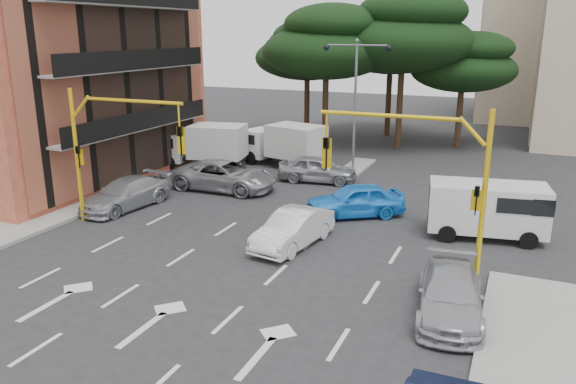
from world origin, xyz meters
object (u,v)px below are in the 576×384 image
(car_white_hatch, at_px, (293,229))
(box_truck_a, at_px, (202,146))
(car_silver_cross_a, at_px, (225,176))
(car_silver_parked, at_px, (450,295))
(street_lamp_center, at_px, (356,82))
(car_silver_cross_b, at_px, (318,169))
(signal_mast_right, at_px, (430,169))
(signal_mast_left, at_px, (107,140))
(box_truck_b, at_px, (283,145))
(car_silver_wagon, at_px, (125,194))
(car_blue_compact, at_px, (355,200))
(van_white, at_px, (487,210))

(car_white_hatch, relative_size, box_truck_a, 0.79)
(car_silver_cross_a, xyz_separation_m, car_silver_parked, (13.23, -9.62, -0.11))
(street_lamp_center, height_order, car_silver_cross_b, street_lamp_center)
(signal_mast_right, bearing_deg, car_silver_cross_a, 149.48)
(car_white_hatch, xyz_separation_m, box_truck_a, (-10.47, 10.24, 0.65))
(car_silver_cross_a, xyz_separation_m, car_silver_cross_b, (4.06, 3.58, -0.03))
(signal_mast_right, xyz_separation_m, signal_mast_left, (-13.61, 0.00, 0.00))
(car_silver_cross_a, distance_m, box_truck_b, 6.52)
(signal_mast_left, bearing_deg, car_silver_parked, -9.78)
(car_silver_parked, bearing_deg, box_truck_b, 120.25)
(signal_mast_right, relative_size, street_lamp_center, 0.77)
(car_silver_wagon, height_order, car_silver_cross_a, car_silver_cross_a)
(signal_mast_right, distance_m, car_silver_cross_b, 13.61)
(car_silver_wagon, bearing_deg, car_blue_compact, 24.16)
(car_silver_wagon, distance_m, box_truck_b, 11.77)
(street_lamp_center, height_order, box_truck_b, street_lamp_center)
(signal_mast_right, relative_size, car_silver_cross_b, 1.34)
(car_white_hatch, distance_m, car_silver_parked, 7.43)
(signal_mast_right, distance_m, car_silver_parked, 4.30)
(car_white_hatch, relative_size, car_silver_wagon, 0.89)
(car_white_hatch, relative_size, van_white, 0.93)
(car_silver_cross_a, relative_size, car_silver_parked, 1.22)
(street_lamp_center, bearing_deg, signal_mast_left, -115.91)
(van_white, bearing_deg, car_silver_cross_a, -108.35)
(car_white_hatch, bearing_deg, street_lamp_center, 105.11)
(signal_mast_left, height_order, street_lamp_center, street_lamp_center)
(car_white_hatch, distance_m, car_blue_compact, 4.79)
(signal_mast_left, xyz_separation_m, car_blue_compact, (9.47, 5.49, -3.11))
(street_lamp_center, distance_m, car_silver_parked, 19.03)
(car_white_hatch, distance_m, box_truck_a, 14.66)
(car_silver_wagon, relative_size, car_silver_cross_b, 1.10)
(box_truck_a, relative_size, box_truck_b, 1.01)
(street_lamp_center, xyz_separation_m, car_white_hatch, (1.47, -13.16, -4.71))
(van_white, xyz_separation_m, box_truck_b, (-12.99, 8.54, 0.19))
(car_silver_cross_a, height_order, car_silver_parked, car_silver_cross_a)
(car_white_hatch, height_order, car_silver_cross_b, car_silver_cross_b)
(car_silver_cross_b, bearing_deg, car_blue_compact, -150.97)
(car_silver_wagon, bearing_deg, car_silver_cross_b, 57.86)
(car_white_hatch, height_order, car_silver_parked, car_white_hatch)
(car_white_hatch, height_order, box_truck_b, box_truck_b)
(van_white, xyz_separation_m, box_truck_a, (-17.49, 6.12, 0.20))
(car_silver_cross_a, relative_size, box_truck_a, 1.02)
(street_lamp_center, distance_m, car_blue_compact, 10.07)
(car_silver_cross_a, height_order, van_white, van_white)
(car_silver_cross_a, height_order, box_truck_b, box_truck_b)
(car_white_hatch, xyz_separation_m, car_blue_compact, (1.20, 4.64, 0.05))
(car_silver_parked, xyz_separation_m, box_truck_b, (-12.57, 16.07, 0.68))
(signal_mast_right, bearing_deg, car_blue_compact, 127.01)
(car_white_hatch, relative_size, car_blue_compact, 0.96)
(car_silver_cross_a, height_order, box_truck_a, box_truck_a)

